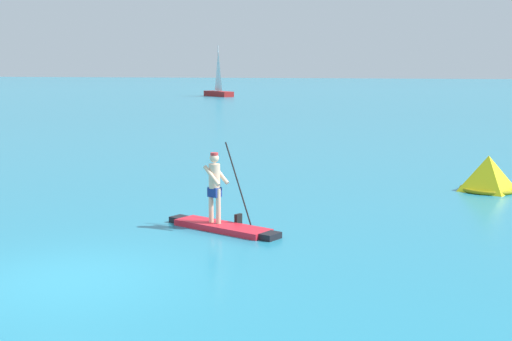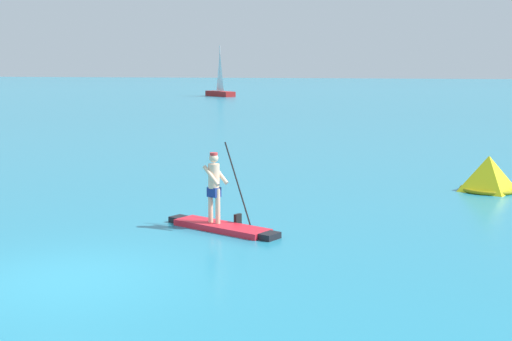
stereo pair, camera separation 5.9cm
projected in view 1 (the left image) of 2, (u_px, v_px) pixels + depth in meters
ground at (68, 279)px, 12.00m from camera, size 440.00×440.00×0.00m
paddleboarder_mid_center at (221, 215)px, 15.61m from camera, size 2.99×1.51×1.98m
race_marker_buoy at (488, 175)px, 20.50m from camera, size 1.79×1.79×1.08m
sailboat_left_horizon at (218, 90)px, 87.31m from camera, size 5.05×4.72×6.39m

